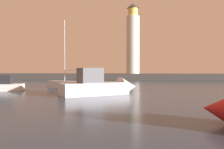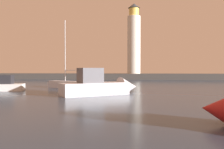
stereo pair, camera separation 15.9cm
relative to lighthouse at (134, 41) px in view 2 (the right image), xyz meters
The scene contains 5 objects.
ground_plane 32.24m from the lighthouse, 93.42° to the right, with size 220.00×220.00×0.00m, color #2D3D51.
breakwater 9.72m from the lighthouse, behind, with size 73.97×4.42×1.59m, color #423F3D.
lighthouse is the anchor object (origin of this frame).
motorboat_1 38.66m from the lighthouse, 94.53° to the right, with size 8.90×7.11×3.38m.
sailboat_moored 32.41m from the lighthouse, 107.35° to the right, with size 6.77×4.07×10.00m.
Camera 2 is at (2.46, -2.87, 2.85)m, focal length 38.48 mm.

